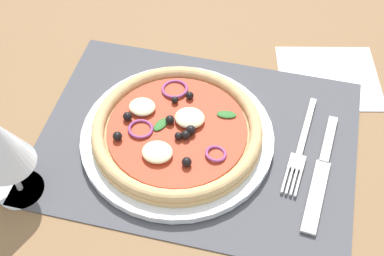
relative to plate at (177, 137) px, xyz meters
The scene contains 8 objects.
ground_plane 3.66cm from the plate, 162.86° to the right, with size 190.00×140.00×2.40cm, color olive.
placemat 3.04cm from the plate, 162.86° to the right, with size 45.20×33.36×0.40cm, color #4C4C51.
plate is the anchor object (origin of this frame).
pizza 1.68cm from the plate, ahead, with size 24.27×24.27×2.69cm.
fork 17.57cm from the plate, behind, with size 3.20×18.06×0.44cm.
knife 20.70cm from the plate, behind, with size 3.43×20.07×0.62cm.
wine_glass 24.38cm from the plate, 35.00° to the left, with size 7.20×7.20×14.90cm.
napkin 27.13cm from the plate, 138.55° to the right, with size 15.75×14.17×0.36cm, color white.
Camera 1 is at (-10.30, 46.56, 61.62)cm, focal length 50.26 mm.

